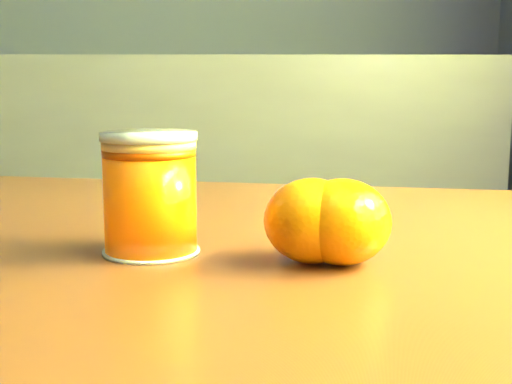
{
  "coord_description": "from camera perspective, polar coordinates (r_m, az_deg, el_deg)",
  "views": [
    {
      "loc": [
        1.03,
        -0.29,
        0.86
      ],
      "look_at": [
        1.04,
        0.26,
        0.77
      ],
      "focal_mm": 50.0,
      "sensor_mm": 36.0,
      "label": 1
    }
  ],
  "objects": [
    {
      "name": "table",
      "position": [
        0.62,
        -0.76,
        -12.47
      ],
      "size": [
        1.07,
        0.85,
        0.72
      ],
      "rotation": [
        0.0,
        0.0,
        -0.2
      ],
      "color": "brown",
      "rests_on": "ground"
    },
    {
      "name": "juice_glass",
      "position": [
        0.56,
        -8.47,
        -0.16
      ],
      "size": [
        0.07,
        0.07,
        0.09
      ],
      "rotation": [
        0.0,
        0.0,
        -0.29
      ],
      "color": "#F96104",
      "rests_on": "table"
    },
    {
      "name": "orange_back",
      "position": [
        0.53,
        4.51,
        -2.3
      ],
      "size": [
        0.09,
        0.09,
        0.06
      ],
      "primitive_type": "ellipsoid",
      "rotation": [
        0.0,
        0.0,
        -0.29
      ],
      "color": "orange",
      "rests_on": "table"
    },
    {
      "name": "orange_front",
      "position": [
        0.52,
        6.89,
        -2.38
      ],
      "size": [
        0.09,
        0.09,
        0.06
      ],
      "primitive_type": "ellipsoid",
      "rotation": [
        0.0,
        0.0,
        0.31
      ],
      "color": "orange",
      "rests_on": "table"
    }
  ]
}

